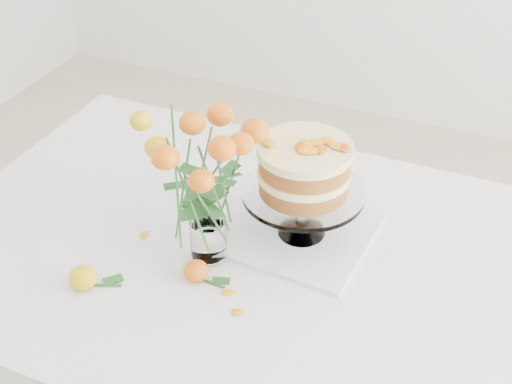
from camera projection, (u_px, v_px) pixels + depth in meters
table at (265, 282)px, 1.53m from camera, size 1.43×0.93×0.76m
napkin at (301, 234)px, 1.53m from camera, size 0.30×0.30×0.01m
cake_stand at (304, 173)px, 1.43m from camera, size 0.25×0.25×0.23m
rose_vase at (205, 169)px, 1.35m from camera, size 0.30×0.30×0.37m
loose_rose_near at (83, 278)px, 1.39m from camera, size 0.10×0.06×0.05m
loose_rose_far at (196, 271)px, 1.41m from camera, size 0.09×0.05×0.04m
stray_petal_a at (191, 267)px, 1.44m from camera, size 0.03×0.02×0.00m
stray_petal_b at (227, 293)px, 1.38m from camera, size 0.03×0.02×0.00m
stray_petal_c at (237, 312)px, 1.34m from camera, size 0.03×0.02×0.00m
stray_petal_d at (144, 235)px, 1.53m from camera, size 0.03×0.02×0.00m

